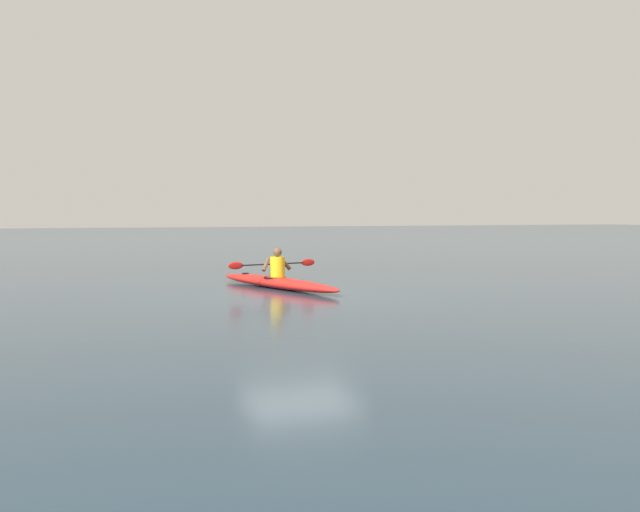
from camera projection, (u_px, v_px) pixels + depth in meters
The scene contains 3 objects.
ground_plane at pixel (300, 294), 17.15m from camera, with size 160.00×160.00×0.00m, color #233847.
kayak at pixel (277, 282), 18.48m from camera, with size 1.81×5.00×0.27m.
kayaker at pixel (277, 265), 18.45m from camera, with size 2.38×0.69×0.70m.
Camera 1 is at (5.70, 16.10, 1.80)m, focal length 43.39 mm.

